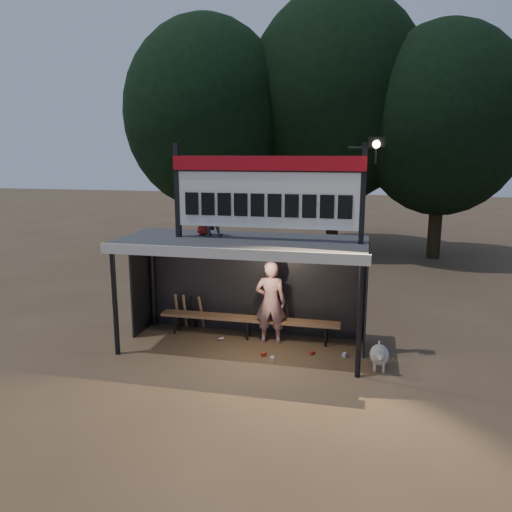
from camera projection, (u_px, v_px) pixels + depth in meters
The scene contains 13 objects.
ground at pixel (243, 347), 10.52m from camera, with size 80.00×80.00×0.00m, color brown.
player at pixel (271, 302), 10.64m from camera, with size 0.66×0.43×1.80m, color silver.
child_a at pixel (211, 211), 10.32m from camera, with size 0.50×0.39×1.04m, color slate.
child_b at pixel (204, 214), 10.46m from camera, with size 0.43×0.28×0.88m, color maroon.
dugout_shelter at pixel (245, 260), 10.38m from camera, with size 5.10×2.08×2.32m.
scoreboard_assembly at pixel (269, 190), 9.71m from camera, with size 4.10×0.27×1.99m.
bench at pixel (249, 319), 10.96m from camera, with size 4.00×0.35×0.48m.
tree_left at pixel (206, 114), 19.81m from camera, with size 6.46×6.46×9.27m.
tree_mid at pixel (336, 98), 20.03m from camera, with size 7.22×7.22×10.36m.
tree_right at pixel (443, 120), 18.41m from camera, with size 6.08×6.08×8.72m.
dog at pixel (379, 355), 9.43m from camera, with size 0.36×0.81×0.49m.
bats at pixel (189, 311), 11.54m from camera, with size 0.68×0.35×0.84m.
litter at pixel (282, 352), 10.19m from camera, with size 2.80×0.95×0.08m.
Camera 1 is at (2.46, -9.60, 4.04)m, focal length 35.00 mm.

